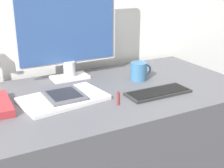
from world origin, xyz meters
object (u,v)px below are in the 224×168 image
at_px(laptop, 63,99).
at_px(coffee_mug, 139,71).
at_px(keyboard, 158,92).
at_px(pen, 118,98).
at_px(ereader, 64,95).
at_px(monitor, 67,26).

bearing_deg(laptop, coffee_mug, 10.50).
relative_size(keyboard, pen, 2.35).
bearing_deg(ereader, monitor, 64.84).
distance_m(ereader, pen, 0.23).
bearing_deg(laptop, monitor, 64.22).
relative_size(keyboard, coffee_mug, 2.52).
bearing_deg(ereader, pen, -24.78).
relative_size(monitor, keyboard, 1.77).
xyz_separation_m(ereader, coffee_mug, (0.42, 0.07, 0.02)).
xyz_separation_m(keyboard, coffee_mug, (0.03, 0.20, 0.04)).
relative_size(monitor, pen, 4.15).
bearing_deg(pen, laptop, 156.93).
bearing_deg(monitor, coffee_mug, -32.59).
bearing_deg(pen, keyboard, -9.41).
height_order(coffee_mug, pen, coffee_mug).
bearing_deg(coffee_mug, ereader, -170.01).
bearing_deg(monitor, pen, -76.96).
distance_m(keyboard, pen, 0.19).
xyz_separation_m(monitor, ereader, (-0.12, -0.26, -0.24)).
height_order(monitor, laptop, monitor).
bearing_deg(coffee_mug, keyboard, -97.71).
xyz_separation_m(laptop, coffee_mug, (0.42, 0.08, 0.04)).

